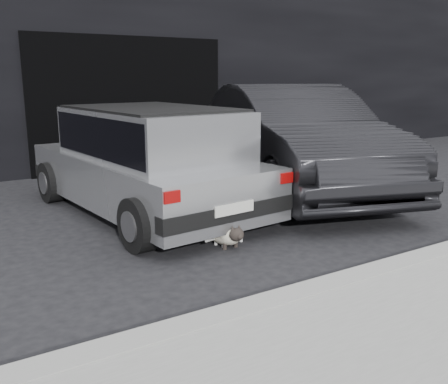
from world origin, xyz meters
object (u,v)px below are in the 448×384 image
silver_hatchback (148,156)px  cat_siamese (225,234)px  second_car (292,138)px  cat_white (231,229)px

silver_hatchback → cat_siamese: silver_hatchback is taller
second_car → cat_siamese: bearing=-126.0°
second_car → silver_hatchback: bearing=-159.9°
second_car → cat_white: second_car is taller
silver_hatchback → cat_siamese: size_ratio=4.72×
cat_siamese → second_car: bearing=-143.8°
silver_hatchback → cat_white: silver_hatchback is taller
second_car → cat_white: (-2.32, -1.75, -0.69)m
silver_hatchback → cat_white: size_ratio=5.88×
second_car → cat_white: bearing=-125.4°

